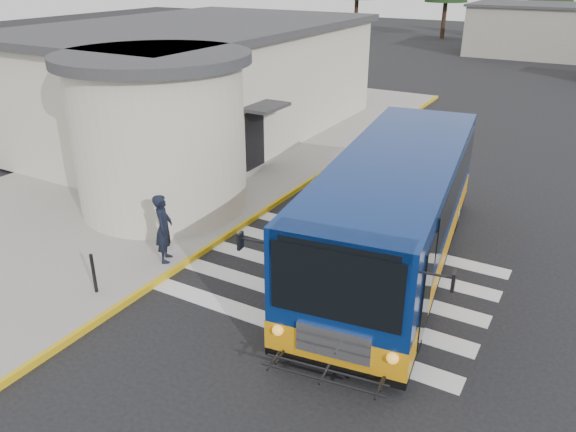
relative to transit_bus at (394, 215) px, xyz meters
The scene contains 9 objects.
ground 1.68m from the transit_bus, 138.66° to the right, with size 140.00×140.00×0.00m, color black.
sidewalk 10.32m from the transit_bus, 160.31° to the left, with size 10.00×34.00×0.15m, color gray.
curb_strip 5.97m from the transit_bus, 143.63° to the left, with size 0.12×34.00×0.16m, color gold.
station_building 13.16m from the transit_bus, 151.02° to the left, with size 12.70×18.70×4.80m.
crosswalk 2.28m from the transit_bus, 129.84° to the right, with size 8.00×5.35×0.01m.
transit_bus is the anchor object (origin of this frame).
pedestrian_a 5.91m from the transit_bus, 150.40° to the right, with size 0.68×0.44×1.85m, color black.
pedestrian_b 7.33m from the transit_bus, behind, with size 0.92×0.72×1.89m, color black.
bollard 7.47m from the transit_bus, 138.08° to the right, with size 0.08×0.08×1.01m, color black.
Camera 1 is at (4.77, -12.06, 7.32)m, focal length 35.00 mm.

